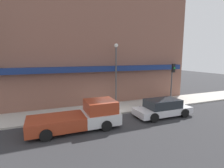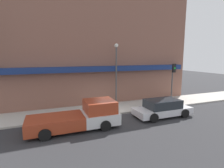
{
  "view_description": "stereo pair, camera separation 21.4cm",
  "coord_description": "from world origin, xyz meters",
  "px_view_note": "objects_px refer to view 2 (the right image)",
  "views": [
    {
      "loc": [
        -5.13,
        -12.46,
        4.67
      ],
      "look_at": [
        0.43,
        1.31,
        2.33
      ],
      "focal_mm": 28.0,
      "sensor_mm": 36.0,
      "label": 1
    },
    {
      "loc": [
        -4.93,
        -12.54,
        4.67
      ],
      "look_at": [
        0.43,
        1.31,
        2.33
      ],
      "focal_mm": 28.0,
      "sensor_mm": 36.0,
      "label": 2
    }
  ],
  "objects_px": {
    "parked_car": "(162,108)",
    "fire_hydrant": "(91,109)",
    "street_lamp": "(116,67)",
    "traffic_light": "(173,77)",
    "pickup_truck": "(80,117)"
  },
  "relations": [
    {
      "from": "parked_car",
      "to": "traffic_light",
      "type": "distance_m",
      "value": 4.08
    },
    {
      "from": "parked_car",
      "to": "street_lamp",
      "type": "bearing_deg",
      "value": 120.88
    },
    {
      "from": "street_lamp",
      "to": "parked_car",
      "type": "bearing_deg",
      "value": -59.94
    },
    {
      "from": "parked_car",
      "to": "fire_hydrant",
      "type": "xyz_separation_m",
      "value": [
        -5.18,
        2.13,
        -0.16
      ]
    },
    {
      "from": "pickup_truck",
      "to": "parked_car",
      "type": "height_order",
      "value": "pickup_truck"
    },
    {
      "from": "pickup_truck",
      "to": "traffic_light",
      "type": "xyz_separation_m",
      "value": [
        9.19,
        2.17,
        2.02
      ]
    },
    {
      "from": "street_lamp",
      "to": "fire_hydrant",
      "type": "bearing_deg",
      "value": -147.62
    },
    {
      "from": "pickup_truck",
      "to": "street_lamp",
      "type": "relative_size",
      "value": 1.01
    },
    {
      "from": "street_lamp",
      "to": "traffic_light",
      "type": "bearing_deg",
      "value": -19.65
    },
    {
      "from": "parked_car",
      "to": "street_lamp",
      "type": "relative_size",
      "value": 0.79
    },
    {
      "from": "parked_car",
      "to": "fire_hydrant",
      "type": "distance_m",
      "value": 5.6
    },
    {
      "from": "pickup_truck",
      "to": "street_lamp",
      "type": "distance_m",
      "value": 6.45
    },
    {
      "from": "fire_hydrant",
      "to": "street_lamp",
      "type": "distance_m",
      "value": 4.67
    },
    {
      "from": "fire_hydrant",
      "to": "traffic_light",
      "type": "relative_size",
      "value": 0.19
    },
    {
      "from": "pickup_truck",
      "to": "fire_hydrant",
      "type": "bearing_deg",
      "value": 58.67
    }
  ]
}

